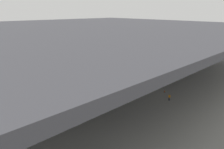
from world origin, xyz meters
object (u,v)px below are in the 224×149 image
Objects in this scene: crew_worker_near_nose at (169,97)px; boarding_stairs at (131,84)px; traffic_cone_orange at (165,91)px; airplane_main at (98,69)px; crew_worker_by_stairs at (140,87)px.

boarding_stairs is at bearing 90.62° from crew_worker_near_nose.
crew_worker_near_nose is 2.70× the size of traffic_cone_orange.
traffic_cone_orange is at bearing 45.17° from crew_worker_near_nose.
airplane_main is at bearing 108.80° from boarding_stairs.
crew_worker_near_nose is at bearing -87.00° from crew_worker_by_stairs.
crew_worker_near_nose is 8.34m from crew_worker_by_stairs.
traffic_cone_orange is (3.85, -4.89, -0.61)m from crew_worker_by_stairs.
airplane_main is 20.35m from traffic_cone_orange.
airplane_main reaches higher than crew_worker_near_nose.
boarding_stairs is at bearing 112.88° from traffic_cone_orange.
airplane_main is 8.11× the size of boarding_stairs.
airplane_main is 22.68m from crew_worker_near_nose.
crew_worker_by_stairs is at bearing 93.00° from crew_worker_near_nose.
crew_worker_by_stairs reaches higher than traffic_cone_orange.
crew_worker_near_nose is at bearing -80.62° from airplane_main.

